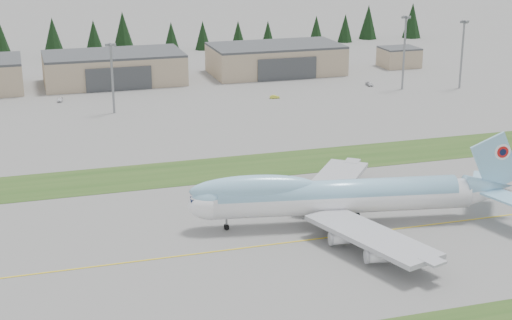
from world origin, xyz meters
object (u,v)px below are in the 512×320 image
object	(u,v)px
service_vehicle_b	(275,98)
boeing_747_freighter	(339,196)
hangar_center	(114,68)
hangar_right	(276,59)
service_vehicle_c	(369,86)
service_vehicle_a	(60,102)

from	to	relation	value
service_vehicle_b	boeing_747_freighter	bearing A→B (deg)	-179.90
boeing_747_freighter	hangar_center	world-z (taller)	boeing_747_freighter
boeing_747_freighter	hangar_right	xyz separation A→B (m)	(34.88, 144.11, -0.38)
hangar_center	hangar_right	world-z (taller)	same
service_vehicle_c	boeing_747_freighter	bearing A→B (deg)	-117.21
hangar_center	service_vehicle_a	bearing A→B (deg)	-130.90
service_vehicle_c	service_vehicle_a	bearing A→B (deg)	176.38
service_vehicle_a	service_vehicle_c	xyz separation A→B (m)	(104.52, -7.15, 0.00)
boeing_747_freighter	service_vehicle_a	size ratio (longest dim) A/B	17.02
hangar_right	service_vehicle_a	xyz separation A→B (m)	(-80.25, -23.37, -5.39)
service_vehicle_c	hangar_center	bearing A→B (deg)	160.39
hangar_right	service_vehicle_a	distance (m)	83.75
boeing_747_freighter	hangar_center	bearing A→B (deg)	109.44
boeing_747_freighter	service_vehicle_a	world-z (taller)	boeing_747_freighter
hangar_center	service_vehicle_b	world-z (taller)	hangar_center
service_vehicle_b	hangar_center	bearing A→B (deg)	61.71
hangar_center	service_vehicle_b	distance (m)	61.22
boeing_747_freighter	hangar_right	size ratio (longest dim) A/B	1.39
service_vehicle_b	service_vehicle_c	size ratio (longest dim) A/B	0.78
service_vehicle_a	service_vehicle_b	size ratio (longest dim) A/B	1.21
service_vehicle_c	service_vehicle_b	bearing A→B (deg)	-166.69
hangar_center	service_vehicle_c	world-z (taller)	hangar_center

